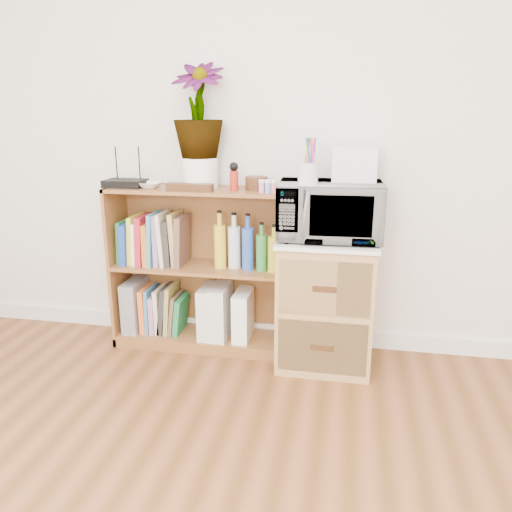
# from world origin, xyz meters

# --- Properties ---
(skirting_board) EXTENTS (4.00, 0.02, 0.10)m
(skirting_board) POSITION_xyz_m (0.00, 2.24, 0.05)
(skirting_board) COLOR white
(skirting_board) RESTS_ON ground
(bookshelf) EXTENTS (1.00, 0.30, 0.95)m
(bookshelf) POSITION_xyz_m (-0.35, 2.10, 0.47)
(bookshelf) COLOR brown
(bookshelf) RESTS_ON ground
(wicker_unit) EXTENTS (0.50, 0.45, 0.70)m
(wicker_unit) POSITION_xyz_m (0.40, 2.02, 0.35)
(wicker_unit) COLOR #9E7542
(wicker_unit) RESTS_ON ground
(microwave) EXTENTS (0.55, 0.38, 0.29)m
(microwave) POSITION_xyz_m (0.40, 2.02, 0.87)
(microwave) COLOR white
(microwave) RESTS_ON wicker_unit
(pen_cup) EXTENTS (0.10, 0.10, 0.11)m
(pen_cup) POSITION_xyz_m (0.29, 1.92, 1.07)
(pen_cup) COLOR silver
(pen_cup) RESTS_ON microwave
(small_appliance) EXTENTS (0.22, 0.19, 0.18)m
(small_appliance) POSITION_xyz_m (0.52, 2.10, 1.10)
(small_appliance) COLOR silver
(small_appliance) RESTS_ON microwave
(router) EXTENTS (0.22, 0.15, 0.04)m
(router) POSITION_xyz_m (-0.76, 2.08, 0.97)
(router) COLOR black
(router) RESTS_ON bookshelf
(white_bowl) EXTENTS (0.13, 0.13, 0.03)m
(white_bowl) POSITION_xyz_m (-0.60, 2.07, 0.97)
(white_bowl) COLOR silver
(white_bowl) RESTS_ON bookshelf
(plant_pot) EXTENTS (0.20, 0.20, 0.17)m
(plant_pot) POSITION_xyz_m (-0.32, 2.12, 1.03)
(plant_pot) COLOR white
(plant_pot) RESTS_ON bookshelf
(potted_plant) EXTENTS (0.28, 0.28, 0.50)m
(potted_plant) POSITION_xyz_m (-0.32, 2.12, 1.37)
(potted_plant) COLOR #39762F
(potted_plant) RESTS_ON plant_pot
(trinket_box) EXTENTS (0.25, 0.06, 0.04)m
(trinket_box) POSITION_xyz_m (-0.35, 2.00, 0.97)
(trinket_box) COLOR #39230F
(trinket_box) RESTS_ON bookshelf
(kokeshi_doll) EXTENTS (0.05, 0.05, 0.11)m
(kokeshi_doll) POSITION_xyz_m (-0.12, 2.06, 1.00)
(kokeshi_doll) COLOR #A62214
(kokeshi_doll) RESTS_ON bookshelf
(wooden_bowl) EXTENTS (0.12, 0.12, 0.07)m
(wooden_bowl) POSITION_xyz_m (-0.00, 2.11, 0.99)
(wooden_bowl) COLOR #391B0F
(wooden_bowl) RESTS_ON bookshelf
(paint_jars) EXTENTS (0.11, 0.04, 0.05)m
(paint_jars) POSITION_xyz_m (0.08, 2.01, 0.98)
(paint_jars) COLOR pink
(paint_jars) RESTS_ON bookshelf
(file_box) EXTENTS (0.09, 0.25, 0.31)m
(file_box) POSITION_xyz_m (-0.76, 2.10, 0.22)
(file_box) COLOR gray
(file_box) RESTS_ON bookshelf
(magazine_holder_left) EXTENTS (0.10, 0.24, 0.30)m
(magazine_holder_left) POSITION_xyz_m (-0.28, 2.09, 0.22)
(magazine_holder_left) COLOR silver
(magazine_holder_left) RESTS_ON bookshelf
(magazine_holder_mid) EXTENTS (0.10, 0.25, 0.31)m
(magazine_holder_mid) POSITION_xyz_m (-0.22, 2.09, 0.23)
(magazine_holder_mid) COLOR silver
(magazine_holder_mid) RESTS_ON bookshelf
(magazine_holder_right) EXTENTS (0.09, 0.23, 0.29)m
(magazine_holder_right) POSITION_xyz_m (-0.08, 2.09, 0.21)
(magazine_holder_right) COLOR white
(magazine_holder_right) RESTS_ON bookshelf
(cookbooks) EXTENTS (0.40, 0.20, 0.31)m
(cookbooks) POSITION_xyz_m (-0.61, 2.10, 0.64)
(cookbooks) COLOR #1B682B
(cookbooks) RESTS_ON bookshelf
(liquor_bottles) EXTENTS (0.38, 0.07, 0.32)m
(liquor_bottles) POSITION_xyz_m (-0.06, 2.10, 0.65)
(liquor_bottles) COLOR gold
(liquor_bottles) RESTS_ON bookshelf
(lower_books) EXTENTS (0.26, 0.19, 0.30)m
(lower_books) POSITION_xyz_m (-0.58, 2.10, 0.20)
(lower_books) COLOR orange
(lower_books) RESTS_ON bookshelf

